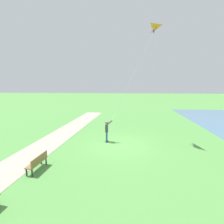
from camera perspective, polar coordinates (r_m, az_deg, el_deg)
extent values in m
plane|color=#569947|center=(13.63, 2.41, -10.86)|extent=(120.00, 120.00, 0.00)
cube|color=#ADA393|center=(13.28, -24.71, -12.35)|extent=(5.66, 32.08, 0.02)
cube|color=#232328|center=(14.38, -1.66, -9.59)|extent=(0.25, 0.12, 0.06)
cylinder|color=#2D4C8E|center=(14.25, -1.75, -7.99)|extent=(0.14, 0.14, 0.82)
cube|color=#232328|center=(14.16, -1.70, -9.91)|extent=(0.25, 0.12, 0.06)
cylinder|color=#2D4C8E|center=(14.02, -1.79, -8.30)|extent=(0.14, 0.14, 0.82)
cube|color=#333842|center=(13.93, -1.79, -5.37)|extent=(0.24, 0.41, 0.60)
sphere|color=#996B4C|center=(13.81, -1.80, -3.53)|extent=(0.22, 0.22, 0.22)
ellipsoid|color=olive|center=(13.80, -1.86, -3.37)|extent=(0.24, 0.24, 0.13)
cylinder|color=#333842|center=(13.89, -0.87, -3.49)|extent=(0.54, 0.32, 0.43)
cylinder|color=#333842|center=(13.72, -0.89, -3.66)|extent=(0.52, 0.37, 0.43)
sphere|color=#996B4C|center=(13.78, -0.22, -3.05)|extent=(0.10, 0.10, 0.10)
pyramid|color=orange|center=(14.17, 12.51, 25.64)|extent=(0.87, 1.34, 0.39)
cone|color=purple|center=(14.20, 13.66, 24.41)|extent=(0.24, 0.24, 0.22)
cylinder|color=black|center=(14.23, 13.68, 24.84)|extent=(0.29, 1.15, 0.02)
cylinder|color=silver|center=(13.49, 6.50, 10.86)|extent=(3.11, 0.20, 6.66)
cube|color=olive|center=(10.75, -23.74, -15.07)|extent=(0.59, 1.54, 0.05)
cube|color=olive|center=(10.57, -22.94, -14.14)|extent=(0.19, 1.50, 0.40)
cube|color=#2D2D33|center=(10.45, -26.51, -17.43)|extent=(0.07, 0.07, 0.45)
cube|color=#2D2D33|center=(10.28, -25.00, -17.78)|extent=(0.07, 0.07, 0.45)
cube|color=#2D2D33|center=(11.43, -22.46, -14.68)|extent=(0.07, 0.07, 0.45)
cube|color=#2D2D33|center=(11.28, -21.04, -14.94)|extent=(0.07, 0.07, 0.45)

